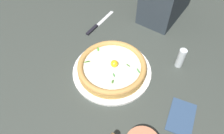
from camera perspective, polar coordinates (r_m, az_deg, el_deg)
The scene contains 6 objects.
ground_plane at distance 0.89m, azimuth 3.16°, elevation -2.64°, with size 2.40×2.40×0.03m, color #373D38.
pizza_plate at distance 0.88m, azimuth 0.00°, elevation -1.06°, with size 0.33×0.33×0.01m, color white.
pizza at distance 0.86m, azimuth 0.01°, elevation 0.05°, with size 0.29×0.29×0.06m.
table_knife at distance 1.09m, azimuth -4.31°, elevation 11.30°, with size 0.08×0.23×0.01m.
folded_napkin at distance 0.81m, azimuth 18.68°, elevation -12.89°, with size 0.14×0.09×0.01m, color navy.
pepper_shaker at distance 0.92m, azimuth 18.49°, elevation 2.36°, with size 0.03×0.03×0.09m, color silver.
Camera 1 is at (0.37, -0.37, 0.70)m, focal length 33.06 mm.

